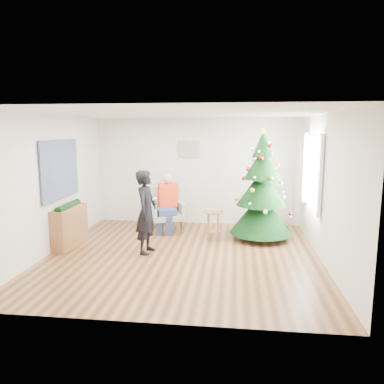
# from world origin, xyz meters

# --- Properties ---
(floor) EXTENTS (5.00, 5.00, 0.00)m
(floor) POSITION_xyz_m (0.00, 0.00, 0.00)
(floor) COLOR brown
(floor) RESTS_ON ground
(ceiling) EXTENTS (5.00, 5.00, 0.00)m
(ceiling) POSITION_xyz_m (0.00, 0.00, 2.60)
(ceiling) COLOR white
(ceiling) RESTS_ON wall_back
(wall_back) EXTENTS (5.00, 0.00, 5.00)m
(wall_back) POSITION_xyz_m (0.00, 2.50, 1.30)
(wall_back) COLOR silver
(wall_back) RESTS_ON floor
(wall_front) EXTENTS (5.00, 0.00, 5.00)m
(wall_front) POSITION_xyz_m (0.00, -2.50, 1.30)
(wall_front) COLOR silver
(wall_front) RESTS_ON floor
(wall_left) EXTENTS (0.00, 5.00, 5.00)m
(wall_left) POSITION_xyz_m (-2.50, 0.00, 1.30)
(wall_left) COLOR silver
(wall_left) RESTS_ON floor
(wall_right) EXTENTS (0.00, 5.00, 5.00)m
(wall_right) POSITION_xyz_m (2.50, 0.00, 1.30)
(wall_right) COLOR silver
(wall_right) RESTS_ON floor
(window_panel) EXTENTS (0.04, 1.30, 1.40)m
(window_panel) POSITION_xyz_m (2.47, 1.00, 1.50)
(window_panel) COLOR white
(window_panel) RESTS_ON wall_right
(curtains) EXTENTS (0.05, 1.75, 1.50)m
(curtains) POSITION_xyz_m (2.44, 1.00, 1.50)
(curtains) COLOR white
(curtains) RESTS_ON wall_right
(christmas_tree) EXTENTS (1.31, 1.31, 2.38)m
(christmas_tree) POSITION_xyz_m (1.50, 1.28, 1.07)
(christmas_tree) COLOR #3F2816
(christmas_tree) RESTS_ON floor
(stool) EXTENTS (0.41, 0.41, 0.62)m
(stool) POSITION_xyz_m (0.50, 1.07, 0.32)
(stool) COLOR brown
(stool) RESTS_ON floor
(laptop) EXTENTS (0.35, 0.24, 0.03)m
(laptop) POSITION_xyz_m (0.50, 1.07, 0.64)
(laptop) COLOR silver
(laptop) RESTS_ON stool
(armchair) EXTENTS (0.93, 0.92, 1.01)m
(armchair) POSITION_xyz_m (-0.61, 1.62, 0.37)
(armchair) COLOR gray
(armchair) RESTS_ON floor
(seated_person) EXTENTS (0.54, 0.69, 1.32)m
(seated_person) POSITION_xyz_m (-0.59, 1.57, 0.68)
(seated_person) COLOR navy
(seated_person) RESTS_ON armchair
(standing_man) EXTENTS (0.44, 0.62, 1.58)m
(standing_man) POSITION_xyz_m (-0.70, 0.09, 0.79)
(standing_man) COLOR black
(standing_man) RESTS_ON floor
(game_controller) EXTENTS (0.05, 0.13, 0.04)m
(game_controller) POSITION_xyz_m (-0.53, 0.06, 1.05)
(game_controller) COLOR white
(game_controller) RESTS_ON standing_man
(console) EXTENTS (0.37, 1.02, 0.80)m
(console) POSITION_xyz_m (-2.33, 0.28, 0.40)
(console) COLOR brown
(console) RESTS_ON floor
(garland) EXTENTS (0.14, 0.90, 0.14)m
(garland) POSITION_xyz_m (-2.33, 0.28, 0.82)
(garland) COLOR black
(garland) RESTS_ON console
(tapestry) EXTENTS (0.03, 1.50, 1.15)m
(tapestry) POSITION_xyz_m (-2.46, 0.30, 1.55)
(tapestry) COLOR black
(tapestry) RESTS_ON wall_left
(framed_picture) EXTENTS (0.52, 0.05, 0.42)m
(framed_picture) POSITION_xyz_m (-0.20, 2.46, 1.85)
(framed_picture) COLOR tan
(framed_picture) RESTS_ON wall_back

